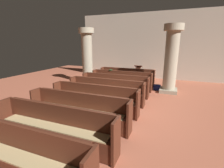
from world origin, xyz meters
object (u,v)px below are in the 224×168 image
object	(u,v)px
hymn_book	(111,70)
pew_row_4	(94,98)
kneeler_box_navy	(157,87)
pew_row_1	(121,80)
pew_row_7	(13,152)
pew_row_2	(115,84)
lectern	(138,75)
pillar_far_side	(87,55)
pew_row_0	(127,76)
pew_row_3	(106,90)
pew_row_5	(78,109)
pillar_aisle_side	(171,58)
pew_row_6	(54,125)

from	to	relation	value
hymn_book	pew_row_4	bearing A→B (deg)	-78.28
kneeler_box_navy	pew_row_4	bearing A→B (deg)	-116.71
pew_row_1	pew_row_7	xyz separation A→B (m)	(0.00, -6.39, 0.00)
pew_row_2	lectern	bearing A→B (deg)	81.35
lectern	pew_row_4	bearing A→B (deg)	-95.16
pillar_far_side	pew_row_7	bearing A→B (deg)	-70.93
pew_row_0	pew_row_3	distance (m)	3.20
pew_row_0	pew_row_7	size ratio (longest dim) A/B	1.00
pillar_far_side	lectern	bearing A→B (deg)	27.74
pew_row_3	pew_row_5	distance (m)	2.13
hymn_book	pew_row_3	bearing A→B (deg)	-73.16
pillar_aisle_side	pillar_far_side	bearing A→B (deg)	176.92
pew_row_2	lectern	world-z (taller)	lectern
pew_row_4	pew_row_7	bearing A→B (deg)	-90.00
lectern	pew_row_0	bearing A→B (deg)	-115.70
pew_row_4	hymn_book	size ratio (longest dim) A/B	15.99
pew_row_6	pew_row_7	distance (m)	1.07
pew_row_0	pillar_far_side	size ratio (longest dim) A/B	0.99
pew_row_6	kneeler_box_navy	distance (m)	6.12
pew_row_0	pew_row_3	bearing A→B (deg)	-90.00
pew_row_6	lectern	xyz separation A→B (m)	(0.47, 7.38, -0.06)
pew_row_3	pillar_aisle_side	size ratio (longest dim) A/B	0.99
pew_row_6	lectern	bearing A→B (deg)	86.32
pillar_aisle_side	pew_row_6	bearing A→B (deg)	-113.58
pew_row_5	pew_row_6	world-z (taller)	same
pew_row_5	kneeler_box_navy	size ratio (longest dim) A/B	9.45
pew_row_3	kneeler_box_navy	xyz separation A→B (m)	(1.86, 2.63, -0.38)
pew_row_7	lectern	bearing A→B (deg)	86.79
pew_row_3	pew_row_0	bearing A→B (deg)	90.00
pew_row_4	pew_row_6	size ratio (longest dim) A/B	1.00
pew_row_2	kneeler_box_navy	distance (m)	2.46
pew_row_2	pew_row_7	world-z (taller)	same
pew_row_3	pillar_far_side	world-z (taller)	pillar_far_side
pew_row_5	pillar_far_side	distance (m)	5.50
pew_row_3	pillar_aisle_side	bearing A→B (deg)	44.57
pew_row_2	pillar_far_side	size ratio (longest dim) A/B	0.99
pew_row_2	lectern	xyz separation A→B (m)	(0.47, 3.12, -0.06)
pew_row_5	pew_row_7	world-z (taller)	same
pew_row_2	lectern	size ratio (longest dim) A/B	3.03
pew_row_1	pillar_aisle_side	xyz separation A→B (m)	(2.45, 0.28, 1.22)
pew_row_4	lectern	xyz separation A→B (m)	(0.47, 5.25, -0.06)
pew_row_0	pew_row_4	world-z (taller)	same
hymn_book	kneeler_box_navy	xyz separation A→B (m)	(2.56, 0.31, -0.85)
pew_row_7	hymn_book	world-z (taller)	hymn_book
pew_row_0	pew_row_6	size ratio (longest dim) A/B	1.00
pew_row_4	lectern	bearing A→B (deg)	84.84
hymn_book	pew_row_5	bearing A→B (deg)	-81.03
pew_row_0	pew_row_7	distance (m)	7.46
pew_row_7	pillar_far_side	xyz separation A→B (m)	(-2.40, 6.93, 1.22)
pew_row_3	pew_row_7	bearing A→B (deg)	-90.00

